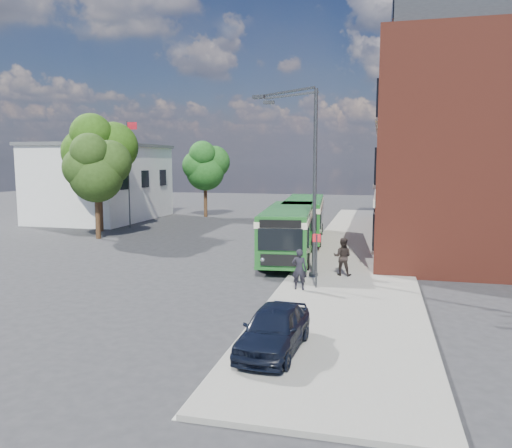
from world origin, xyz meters
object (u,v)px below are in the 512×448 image
(street_lamp, at_px, (307,180))
(bus_rear, at_px, (304,215))
(bus_front, at_px, (289,229))
(parked_car, at_px, (274,328))

(street_lamp, distance_m, bus_rear, 12.13)
(bus_front, xyz_separation_m, bus_rear, (-0.20, 7.30, 0.00))
(street_lamp, bearing_deg, parked_car, -87.25)
(bus_rear, bearing_deg, bus_front, -88.43)
(bus_front, height_order, parked_car, bus_front)
(parked_car, bearing_deg, street_lamp, 96.60)
(bus_front, bearing_deg, bus_rear, 91.57)
(bus_front, distance_m, parked_car, 14.35)
(street_lamp, xyz_separation_m, bus_front, (-1.64, 4.32, -2.96))
(street_lamp, height_order, bus_front, street_lamp)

